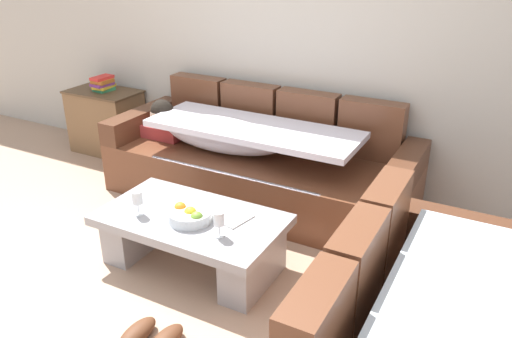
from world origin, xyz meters
The scene contains 11 objects.
ground_plane centered at (0.00, 0.00, 0.00)m, with size 14.00×14.00×0.00m, color tan.
back_wall centered at (0.00, 2.15, 1.35)m, with size 9.00×0.10×2.70m, color beige.
couch_along_wall centered at (0.04, 1.63, 0.33)m, with size 2.53×0.92×0.88m.
coffee_table centered at (0.15, 0.57, 0.24)m, with size 1.20×0.68×0.38m.
fruit_bowl centered at (0.19, 0.51, 0.42)m, with size 0.28×0.28×0.10m.
wine_glass_near_left centered at (-0.15, 0.42, 0.50)m, with size 0.07×0.07×0.17m.
wine_glass_near_right centered at (0.45, 0.44, 0.50)m, with size 0.07×0.07×0.17m.
open_magazine centered at (0.37, 0.68, 0.39)m, with size 0.28×0.21×0.01m, color white.
side_cabinet centered at (-1.79, 1.85, 0.32)m, with size 0.72×0.44×0.64m.
book_stack_on_cabinet centered at (-1.77, 1.85, 0.71)m, with size 0.18×0.23×0.15m.
pair_of_shoes centered at (0.37, -0.15, 0.04)m, with size 0.30×0.30×0.09m.
Camera 1 is at (1.89, -1.77, 2.01)m, focal length 35.75 mm.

